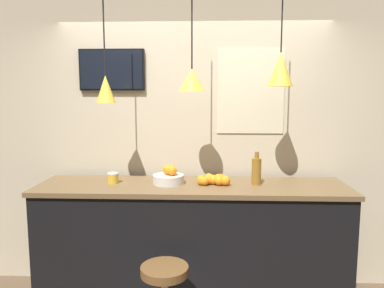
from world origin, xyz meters
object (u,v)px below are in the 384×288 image
Objects in this scene: fruit_bowl at (169,176)px; spread_jar at (113,178)px; mounted_tv at (112,70)px; juice_bottle at (256,171)px.

spread_jar is at bearing -179.29° from fruit_bowl.
juice_bottle is at bearing -15.26° from mounted_tv.
mounted_tv reaches higher than spread_jar.
mounted_tv is (-0.56, 0.35, 0.93)m from fruit_bowl.
juice_bottle reaches higher than spread_jar.
juice_bottle is 1.61m from mounted_tv.
mounted_tv is at bearing 101.95° from spread_jar.
fruit_bowl reaches higher than spread_jar.
spread_jar is 1.01m from mounted_tv.
spread_jar is (-1.23, -0.00, -0.07)m from juice_bottle.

